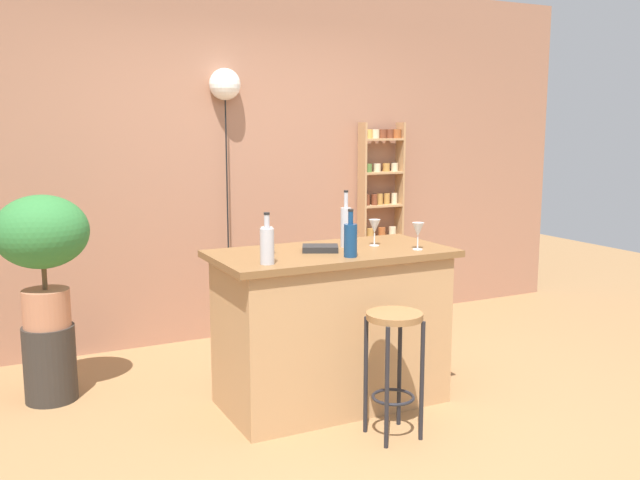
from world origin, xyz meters
TOP-DOWN VIEW (x-y plane):
  - ground at (0.00, 0.00)m, footprint 12.00×12.00m
  - back_wall at (0.00, 1.95)m, footprint 6.40×0.10m
  - kitchen_counter at (0.00, 0.30)m, footprint 1.42×0.73m
  - bar_stool at (0.08, -0.28)m, footprint 0.30×0.30m
  - spice_shelf at (1.27, 1.81)m, footprint 0.40×0.13m
  - plant_stool at (-1.54, 1.10)m, footprint 0.31×0.31m
  - potted_plant at (-1.54, 1.10)m, footprint 0.55×0.50m
  - bottle_wine_red at (0.13, 0.37)m, footprint 0.07×0.07m
  - bottle_soda_blue at (-0.50, 0.09)m, footprint 0.08×0.08m
  - bottle_olive_oil at (0.00, 0.07)m, footprint 0.08×0.08m
  - wine_glass_left at (0.47, 0.09)m, footprint 0.07×0.07m
  - wine_glass_center at (0.31, 0.32)m, footprint 0.07×0.07m
  - wine_glass_right at (-0.40, 0.32)m, footprint 0.07×0.07m
  - cookbook at (-0.07, 0.30)m, footprint 0.25×0.23m
  - pendant_globe_light at (-0.11, 1.84)m, footprint 0.24×0.24m

SIDE VIEW (x-z plane):
  - ground at x=0.00m, z-range 0.00..0.00m
  - plant_stool at x=-1.54m, z-range 0.00..0.47m
  - kitchen_counter at x=0.00m, z-range 0.00..0.95m
  - bar_stool at x=0.08m, z-range 0.16..0.86m
  - spice_shelf at x=1.27m, z-range 0.04..1.74m
  - cookbook at x=-0.07m, z-range 0.95..0.98m
  - potted_plant at x=-1.54m, z-range 0.59..1.40m
  - bottle_olive_oil at x=0.00m, z-range 0.91..1.19m
  - bottle_soda_blue at x=-0.50m, z-range 0.91..1.19m
  - wine_glass_left at x=0.47m, z-range 0.98..1.15m
  - wine_glass_center at x=0.31m, z-range 0.98..1.15m
  - wine_glass_right at x=-0.40m, z-range 0.98..1.15m
  - bottle_wine_red at x=0.13m, z-range 0.91..1.25m
  - back_wall at x=0.00m, z-range 0.00..2.80m
  - pendant_globe_light at x=-0.11m, z-range 0.91..3.02m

